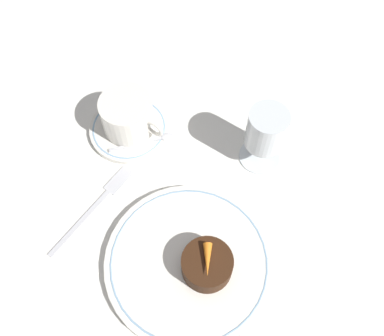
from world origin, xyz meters
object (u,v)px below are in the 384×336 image
at_px(dinner_plate, 189,262).
at_px(fork, 100,200).
at_px(coffee_cup, 127,115).
at_px(wine_glass, 266,133).
at_px(dessert_cake, 207,265).

bearing_deg(dinner_plate, fork, 175.09).
relative_size(dinner_plate, fork, 1.34).
relative_size(coffee_cup, fork, 0.62).
relative_size(wine_glass, fork, 0.63).
xyz_separation_m(fork, dessert_cake, (0.20, -0.01, 0.03)).
bearing_deg(dessert_cake, wine_glass, 96.04).
bearing_deg(dessert_cake, dinner_plate, -170.67).
relative_size(coffee_cup, wine_glass, 0.98).
bearing_deg(wine_glass, dinner_plate, -91.30).
height_order(coffee_cup, dessert_cake, coffee_cup).
height_order(wine_glass, dessert_cake, wine_glass).
height_order(wine_glass, fork, wine_glass).
bearing_deg(coffee_cup, dinner_plate, -35.53).
bearing_deg(fork, wine_glass, 48.75).
bearing_deg(dessert_cake, coffee_cup, 148.53).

